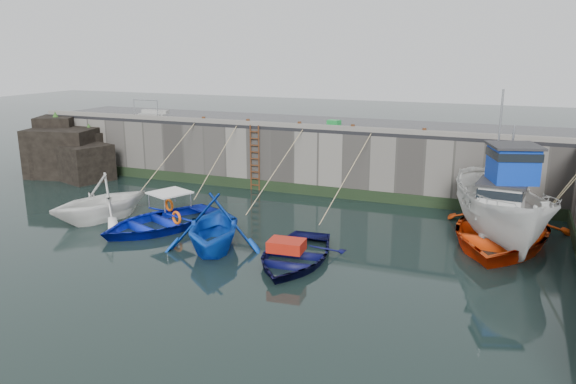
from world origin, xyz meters
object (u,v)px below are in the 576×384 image
at_px(boat_far_orange, 500,230).
at_px(bollard_c, 299,125).
at_px(boat_near_navy, 294,261).
at_px(bollard_e, 424,131).
at_px(bollard_a, 204,119).
at_px(fish_crate, 334,123).
at_px(bollard_d, 353,127).
at_px(bollard_b, 248,122).
at_px(ladder, 255,158).
at_px(boat_near_blue, 160,228).
at_px(boat_near_blacktrim, 214,248).
at_px(boat_near_white, 102,220).
at_px(boat_far_white, 503,211).

height_order(boat_far_orange, bollard_c, boat_far_orange).
relative_size(boat_near_navy, bollard_e, 16.10).
height_order(bollard_a, bollard_e, same).
height_order(boat_far_orange, fish_crate, boat_far_orange).
distance_m(boat_far_orange, bollard_d, 8.26).
bearing_deg(bollard_a, bollard_d, 0.00).
distance_m(bollard_b, bollard_d, 5.30).
bearing_deg(fish_crate, bollard_b, -150.54).
bearing_deg(bollard_b, bollard_d, 0.00).
height_order(ladder, boat_near_blue, ladder).
relative_size(bollard_a, bollard_e, 1.00).
relative_size(fish_crate, bollard_d, 2.03).
bearing_deg(bollard_c, boat_near_navy, -69.78).
bearing_deg(boat_near_blue, bollard_c, 89.90).
distance_m(ladder, bollard_a, 3.47).
xyz_separation_m(fish_crate, bollard_b, (-4.02, -1.20, -0.00)).
relative_size(boat_near_blacktrim, boat_far_orange, 0.58).
distance_m(bollard_c, bollard_d, 2.60).
bearing_deg(boat_near_white, boat_near_navy, 12.39).
distance_m(ladder, boat_far_orange, 12.09).
relative_size(boat_near_blue, bollard_d, 18.00).
distance_m(boat_near_blacktrim, boat_near_navy, 3.06).
bearing_deg(bollard_e, boat_near_blacktrim, -124.34).
relative_size(ladder, bollard_a, 11.43).
bearing_deg(fish_crate, boat_near_navy, -66.61).
relative_size(boat_near_white, bollard_b, 15.02).
xyz_separation_m(boat_near_white, bollard_a, (0.63, 7.24, 3.30)).
bearing_deg(fish_crate, boat_near_blacktrim, -84.59).
height_order(boat_near_blacktrim, fish_crate, fish_crate).
height_order(boat_near_white, boat_far_white, boat_far_white).
bearing_deg(boat_near_white, boat_far_orange, 32.76).
distance_m(boat_near_blue, boat_near_blacktrim, 3.27).
relative_size(boat_near_white, boat_near_navy, 0.93).
height_order(fish_crate, bollard_d, same).
height_order(ladder, bollard_e, bollard_e).
height_order(ladder, bollard_c, bollard_c).
xyz_separation_m(boat_near_blue, bollard_a, (-2.21, 7.22, 3.30)).
distance_m(boat_far_orange, bollard_c, 10.48).
bearing_deg(ladder, boat_near_blacktrim, -74.24).
relative_size(boat_far_white, bollard_a, 26.68).
xyz_separation_m(boat_near_navy, bollard_d, (-0.53, 8.49, 3.30)).
bearing_deg(boat_near_white, bollard_d, 60.97).
bearing_deg(boat_far_white, boat_near_blacktrim, -171.89).
bearing_deg(boat_far_white, boat_far_orange, -116.02).
bearing_deg(boat_near_navy, bollard_a, 129.52).
height_order(boat_far_white, bollard_e, boat_far_white).
bearing_deg(bollard_c, ladder, -171.33).
xyz_separation_m(boat_near_navy, bollard_b, (-5.83, 8.49, 3.30)).
xyz_separation_m(ladder, boat_near_white, (-3.63, -6.90, -1.59)).
relative_size(boat_near_blue, boat_near_blacktrim, 1.19).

